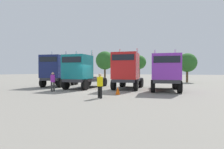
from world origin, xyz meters
TOP-DOWN VIEW (x-y plane):
  - ground at (0.00, 0.00)m, footprint 200.00×200.00m
  - semi_truck_navy at (-6.54, 2.38)m, footprint 3.70×6.35m
  - semi_truck_teal at (-2.23, 1.21)m, footprint 2.92×6.56m
  - semi_truck_red at (2.45, 2.46)m, footprint 3.21×6.33m
  - semi_truck_purple at (6.32, 2.03)m, footprint 3.41×6.25m
  - visitor_in_hivis at (2.63, -4.10)m, footprint 0.55×0.55m
  - visitor_with_camera at (-3.29, -1.95)m, footprint 0.45×0.46m
  - traffic_cone_near at (3.08, -1.84)m, footprint 0.36×0.36m
  - oak_far_left at (-7.22, 17.98)m, footprint 3.73×3.73m
  - oak_far_centre at (-1.04, 21.73)m, footprint 2.89×2.89m
  - oak_far_right at (8.21, 17.82)m, footprint 3.19×3.19m

SIDE VIEW (x-z plane):
  - ground at x=0.00m, z-range 0.00..0.00m
  - traffic_cone_near at x=3.08m, z-range 0.00..0.64m
  - visitor_in_hivis at x=2.63m, z-range 0.13..1.83m
  - visitor_with_camera at x=-3.29m, z-range 0.14..1.90m
  - semi_truck_purple at x=6.32m, z-range -0.18..3.77m
  - semi_truck_teal at x=-2.23m, z-range -0.23..3.88m
  - semi_truck_red at x=2.45m, z-range -0.20..4.08m
  - semi_truck_navy at x=-6.54m, z-range -0.22..4.12m
  - oak_far_right at x=8.21m, z-range 0.86..5.81m
  - oak_far_centre at x=-1.04m, z-range 1.14..6.38m
  - oak_far_left at x=-7.22m, z-range 1.10..7.06m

